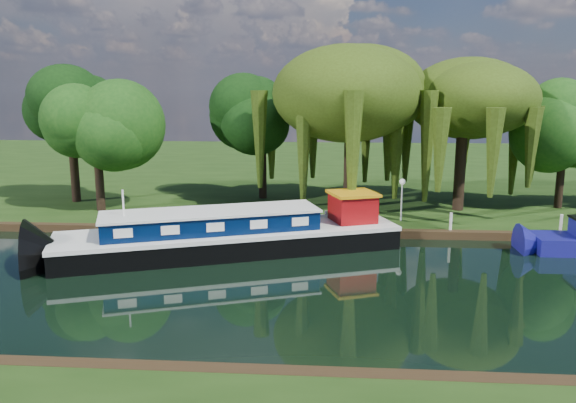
{
  "coord_description": "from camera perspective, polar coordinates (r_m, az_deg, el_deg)",
  "views": [
    {
      "loc": [
        -3.9,
        -22.8,
        8.3
      ],
      "look_at": [
        -5.87,
        4.23,
        2.8
      ],
      "focal_mm": 35.0,
      "sensor_mm": 36.0,
      "label": 1
    }
  ],
  "objects": [
    {
      "name": "ground",
      "position": [
        24.58,
        13.19,
        -8.58
      ],
      "size": [
        120.0,
        120.0,
        0.0
      ],
      "primitive_type": "plane",
      "color": "black"
    },
    {
      "name": "far_bank",
      "position": [
        57.5,
        8.03,
        3.29
      ],
      "size": [
        120.0,
        52.0,
        0.45
      ],
      "primitive_type": "cube",
      "color": "black",
      "rests_on": "ground"
    },
    {
      "name": "dutch_barge",
      "position": [
        28.96,
        -5.58,
        -3.37
      ],
      "size": [
        17.64,
        9.57,
        3.66
      ],
      "rotation": [
        0.0,
        0.0,
        0.35
      ],
      "color": "black",
      "rests_on": "ground"
    },
    {
      "name": "red_dinghy",
      "position": [
        30.8,
        -0.53,
        -4.16
      ],
      "size": [
        2.78,
        2.0,
        0.57
      ],
      "primitive_type": "imported",
      "rotation": [
        0.0,
        0.0,
        1.58
      ],
      "color": "maroon",
      "rests_on": "ground"
    },
    {
      "name": "willow_left",
      "position": [
        36.79,
        6.38,
        10.63
      ],
      "size": [
        8.44,
        8.44,
        10.12
      ],
      "color": "black",
      "rests_on": "far_bank"
    },
    {
      "name": "willow_right",
      "position": [
        37.73,
        17.41,
        8.9
      ],
      "size": [
        7.31,
        7.31,
        8.91
      ],
      "color": "black",
      "rests_on": "far_bank"
    },
    {
      "name": "tree_far_left",
      "position": [
        37.94,
        -18.95,
        7.38
      ],
      "size": [
        5.03,
        5.03,
        8.1
      ],
      "color": "black",
      "rests_on": "far_bank"
    },
    {
      "name": "tree_far_back",
      "position": [
        41.62,
        -21.24,
        8.04
      ],
      "size": [
        5.04,
        5.04,
        8.47
      ],
      "color": "black",
      "rests_on": "far_bank"
    },
    {
      "name": "tree_far_mid",
      "position": [
        40.13,
        -2.64,
        8.22
      ],
      "size": [
        4.94,
        4.94,
        8.08
      ],
      "color": "black",
      "rests_on": "far_bank"
    },
    {
      "name": "tree_far_right",
      "position": [
        40.92,
        26.3,
        6.32
      ],
      "size": [
        4.44,
        4.44,
        7.26
      ],
      "color": "black",
      "rests_on": "far_bank"
    },
    {
      "name": "lamppost",
      "position": [
        34.1,
        11.52,
        1.31
      ],
      "size": [
        0.36,
        0.36,
        2.56
      ],
      "color": "silver",
      "rests_on": "far_bank"
    },
    {
      "name": "mooring_posts",
      "position": [
        32.23,
        10.11,
        -1.89
      ],
      "size": [
        19.16,
        0.16,
        1.0
      ],
      "color": "silver",
      "rests_on": "far_bank"
    }
  ]
}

